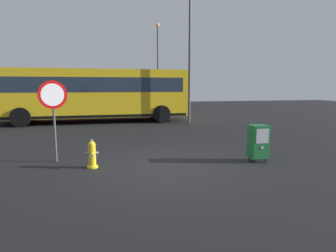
% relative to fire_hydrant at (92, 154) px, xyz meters
% --- Properties ---
extents(ground_plane, '(60.00, 60.00, 0.00)m').
position_rel_fire_hydrant_xyz_m(ground_plane, '(1.87, -0.35, -0.35)').
color(ground_plane, black).
extents(fire_hydrant, '(0.33, 0.32, 0.75)m').
position_rel_fire_hydrant_xyz_m(fire_hydrant, '(0.00, 0.00, 0.00)').
color(fire_hydrant, yellow).
rests_on(fire_hydrant, ground_plane).
extents(newspaper_box_primary, '(0.48, 0.42, 1.02)m').
position_rel_fire_hydrant_xyz_m(newspaper_box_primary, '(4.46, -0.34, 0.22)').
color(newspaper_box_primary, black).
rests_on(newspaper_box_primary, ground_plane).
extents(stop_sign, '(0.71, 0.31, 2.23)m').
position_rel_fire_hydrant_xyz_m(stop_sign, '(-1.00, 0.80, 1.25)').
color(stop_sign, '#4C4F54').
rests_on(stop_sign, ground_plane).
extents(bus_near, '(10.55, 2.94, 3.00)m').
position_rel_fire_hydrant_xyz_m(bus_near, '(-0.24, 9.63, 1.36)').
color(bus_near, gold).
rests_on(bus_near, ground_plane).
extents(bus_far, '(10.63, 3.27, 3.00)m').
position_rel_fire_hydrant_xyz_m(bus_far, '(-1.71, 13.72, 1.36)').
color(bus_far, red).
rests_on(bus_far, ground_plane).
extents(street_light_near_left, '(0.32, 0.32, 7.10)m').
position_rel_fire_hydrant_xyz_m(street_light_near_left, '(4.64, 16.03, 3.76)').
color(street_light_near_left, '#4C4F54').
rests_on(street_light_near_left, ground_plane).
extents(street_light_near_right, '(0.32, 0.32, 8.22)m').
position_rel_fire_hydrant_xyz_m(street_light_near_right, '(4.90, 7.83, 4.34)').
color(street_light_near_right, '#4C4F54').
rests_on(street_light_near_right, ground_plane).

